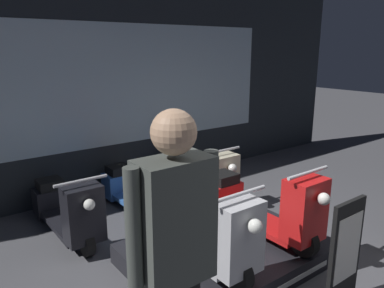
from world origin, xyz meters
The scene contains 9 objects.
shop_wall_back centered at (0.00, 3.43, 1.60)m, with size 9.05×0.09×3.20m.
display_platform centered at (-0.24, 0.95, 0.10)m, with size 1.86×1.37×0.20m.
scooter_display_left centered at (-0.66, 0.90, 0.51)m, with size 0.53×1.52×0.82m.
scooter_display_right centered at (0.18, 0.90, 0.51)m, with size 0.53×1.52×0.82m.
scooter_backrow_0 centered at (-1.30, 2.43, 0.31)m, with size 0.53×1.52×0.82m.
scooter_backrow_1 centered at (-0.37, 2.43, 0.31)m, with size 0.53×1.52×0.82m.
scooter_backrow_2 centered at (0.55, 2.43, 0.31)m, with size 0.53×1.52×0.82m.
person_left_browsing centered at (-1.51, -0.02, 1.05)m, with size 0.56×0.23×1.78m.
price_sign_board centered at (0.07, -0.10, 0.47)m, with size 0.40×0.04×0.93m.
Camera 1 is at (-2.50, -1.49, 2.07)m, focal length 35.00 mm.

